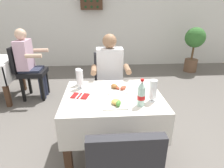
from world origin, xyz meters
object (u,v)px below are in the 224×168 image
object	(u,v)px
beer_glass_left	(79,77)
background_patron	(29,61)
beer_glass_right	(80,79)
seated_diner_far	(110,75)
potted_plant_corner	(194,44)
wall_bottle_rack	(92,1)
background_chair_right	(27,69)
chair_far_diner_seat	(109,82)
plate_far_diner	(118,88)
main_dining_table	(113,110)
plate_near_camera	(116,103)
napkin_cutlery_set	(80,96)
beer_glass_middle	(153,91)
cola_bottle_primary	(141,94)

from	to	relation	value
beer_glass_left	background_patron	bearing A→B (deg)	129.04
beer_glass_right	seated_diner_far	bearing A→B (deg)	54.49
potted_plant_corner	wall_bottle_rack	xyz separation A→B (m)	(-2.58, 0.61, 1.01)
background_chair_right	background_patron	world-z (taller)	background_patron
chair_far_diner_seat	potted_plant_corner	size ratio (longest dim) A/B	0.85
plate_far_diner	main_dining_table	bearing A→B (deg)	-116.41
beer_glass_left	plate_near_camera	bearing A→B (deg)	-52.65
wall_bottle_rack	plate_far_diner	bearing A→B (deg)	-83.82
seated_diner_far	napkin_cutlery_set	distance (m)	0.79
beer_glass_left	beer_glass_right	distance (m)	0.10
beer_glass_middle	wall_bottle_rack	distance (m)	3.77
background_chair_right	background_patron	distance (m)	0.16
main_dining_table	beer_glass_left	world-z (taller)	beer_glass_left
beer_glass_middle	potted_plant_corner	bearing A→B (deg)	57.42
plate_near_camera	potted_plant_corner	world-z (taller)	potted_plant_corner
napkin_cutlery_set	background_patron	distance (m)	1.86
plate_far_diner	beer_glass_middle	bearing A→B (deg)	-43.84
cola_bottle_primary	beer_glass_right	bearing A→B (deg)	144.02
plate_near_camera	beer_glass_middle	world-z (taller)	beer_glass_middle
chair_far_diner_seat	beer_glass_middle	xyz separation A→B (m)	(0.37, -0.97, 0.30)
chair_far_diner_seat	background_patron	distance (m)	1.57
beer_glass_middle	potted_plant_corner	xyz separation A→B (m)	(1.91, 2.99, -0.12)
cola_bottle_primary	potted_plant_corner	xyz separation A→B (m)	(2.04, 3.07, -0.12)
seated_diner_far	plate_near_camera	world-z (taller)	seated_diner_far
main_dining_table	cola_bottle_primary	size ratio (longest dim) A/B	3.90
main_dining_table	plate_far_diner	distance (m)	0.24
beer_glass_right	chair_far_diner_seat	bearing A→B (deg)	60.44
beer_glass_middle	background_chair_right	world-z (taller)	background_chair_right
beer_glass_middle	potted_plant_corner	distance (m)	3.56
main_dining_table	potted_plant_corner	xyz separation A→B (m)	(2.28, 2.83, 0.17)
background_chair_right	potted_plant_corner	bearing A→B (deg)	19.27
chair_far_diner_seat	beer_glass_left	xyz separation A→B (m)	(-0.37, -0.51, 0.29)
seated_diner_far	potted_plant_corner	bearing A→B (deg)	43.23
chair_far_diner_seat	background_patron	bearing A→B (deg)	152.15
chair_far_diner_seat	plate_far_diner	distance (m)	0.71
cola_bottle_primary	plate_far_diner	bearing A→B (deg)	116.19
main_dining_table	potted_plant_corner	world-z (taller)	potted_plant_corner
beer_glass_middle	background_patron	world-z (taller)	background_patron
seated_diner_far	beer_glass_left	xyz separation A→B (m)	(-0.38, -0.40, 0.13)
plate_far_diner	cola_bottle_primary	distance (m)	0.42
potted_plant_corner	main_dining_table	bearing A→B (deg)	-128.88
plate_near_camera	beer_glass_right	distance (m)	0.55
plate_near_camera	napkin_cutlery_set	world-z (taller)	plate_near_camera
main_dining_table	background_chair_right	world-z (taller)	background_chair_right
chair_far_diner_seat	wall_bottle_rack	size ratio (longest dim) A/B	1.73
seated_diner_far	wall_bottle_rack	distance (m)	2.94
main_dining_table	plate_near_camera	xyz separation A→B (m)	(0.01, -0.21, 0.20)
background_patron	potted_plant_corner	xyz separation A→B (m)	(3.66, 1.30, 0.02)
seated_diner_far	napkin_cutlery_set	world-z (taller)	seated_diner_far
seated_diner_far	background_patron	bearing A→B (deg)	148.94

